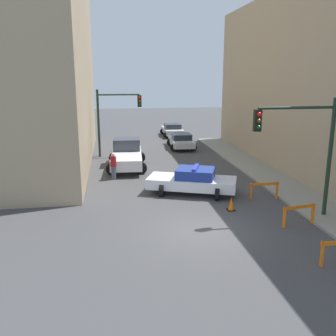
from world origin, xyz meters
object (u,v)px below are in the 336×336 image
(traffic_cone, at_px, (231,204))
(barrier_back, at_px, (299,212))
(traffic_light_far, at_px, (113,113))
(white_truck, at_px, (127,155))
(parked_car_near, at_px, (181,141))
(police_car, at_px, (193,181))
(traffic_light_near, at_px, (306,141))
(pedestrian_crossing, at_px, (113,166))
(barrier_corner, at_px, (264,188))
(parked_car_mid, at_px, (172,130))

(traffic_cone, bearing_deg, barrier_back, -44.64)
(traffic_light_far, xyz_separation_m, white_truck, (0.85, -3.91, -2.49))
(parked_car_near, bearing_deg, barrier_back, -82.46)
(police_car, relative_size, white_truck, 0.92)
(traffic_light_near, bearing_deg, traffic_light_far, 118.63)
(police_car, distance_m, white_truck, 7.28)
(police_car, bearing_deg, white_truck, 47.24)
(white_truck, bearing_deg, pedestrian_crossing, -104.19)
(traffic_light_far, relative_size, parked_car_near, 1.19)
(barrier_corner, bearing_deg, barrier_back, -88.57)
(parked_car_near, height_order, pedestrian_crossing, pedestrian_crossing)
(police_car, distance_m, barrier_corner, 3.75)
(parked_car_mid, xyz_separation_m, barrier_corner, (1.24, -21.32, -0.06))
(police_car, bearing_deg, parked_car_mid, 14.66)
(police_car, height_order, parked_car_mid, police_car)
(traffic_light_far, relative_size, police_car, 1.03)
(police_car, height_order, barrier_corner, police_car)
(traffic_light_near, xyz_separation_m, barrier_corner, (-0.54, 2.73, -2.91))
(parked_car_near, relative_size, parked_car_mid, 1.01)
(traffic_light_far, distance_m, barrier_corner, 14.40)
(parked_car_near, xyz_separation_m, barrier_back, (1.67, -17.95, -0.06))
(traffic_light_far, height_order, parked_car_mid, traffic_light_far)
(police_car, xyz_separation_m, parked_car_near, (1.83, 12.90, -0.05))
(white_truck, distance_m, parked_car_near, 8.15)
(traffic_light_near, bearing_deg, parked_car_mid, 94.25)
(white_truck, distance_m, traffic_cone, 10.38)
(white_truck, xyz_separation_m, pedestrian_crossing, (-0.95, -2.98, -0.04))
(parked_car_mid, xyz_separation_m, barrier_back, (1.33, -24.81, -0.06))
(pedestrian_crossing, height_order, traffic_cone, pedestrian_crossing)
(traffic_light_far, distance_m, traffic_cone, 14.61)
(traffic_light_far, distance_m, white_truck, 4.71)
(police_car, bearing_deg, parked_car_near, 12.84)
(traffic_light_near, height_order, barrier_back, traffic_light_near)
(traffic_light_far, xyz_separation_m, parked_car_mid, (6.24, 9.34, -2.72))
(traffic_light_far, xyz_separation_m, barrier_back, (7.58, -15.48, -2.78))
(parked_car_mid, relative_size, barrier_corner, 2.69)
(pedestrian_crossing, bearing_deg, barrier_corner, -4.29)
(traffic_light_far, bearing_deg, parked_car_mid, 56.23)
(traffic_light_far, distance_m, barrier_back, 17.45)
(white_truck, xyz_separation_m, traffic_cone, (4.48, -9.34, -0.59))
(traffic_light_near, distance_m, barrier_corner, 4.03)
(parked_car_mid, bearing_deg, barrier_back, -86.71)
(parked_car_mid, relative_size, traffic_cone, 6.57)
(traffic_light_near, distance_m, barrier_back, 3.05)
(parked_car_mid, height_order, pedestrian_crossing, pedestrian_crossing)
(white_truck, height_order, parked_car_mid, white_truck)
(pedestrian_crossing, bearing_deg, parked_car_mid, 98.17)
(traffic_light_near, relative_size, parked_car_mid, 1.21)
(traffic_light_near, xyz_separation_m, police_car, (-3.96, 4.28, -2.81))
(parked_car_near, bearing_deg, traffic_cone, -89.89)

